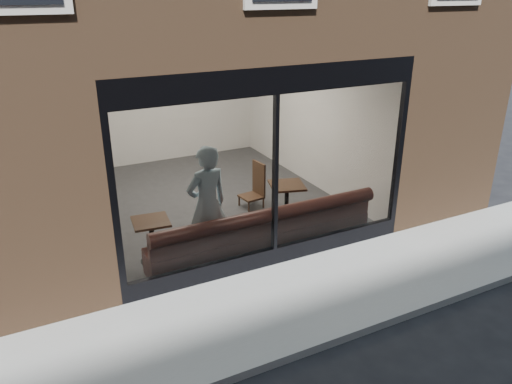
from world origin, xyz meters
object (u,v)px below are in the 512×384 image
cafe_table_right (287,185)px  cafe_chair_right (251,197)px  cafe_table_left (151,222)px  person (207,205)px  banquette (263,241)px

cafe_table_right → cafe_chair_right: size_ratio=1.50×
cafe_table_left → cafe_chair_right: 2.77m
person → cafe_table_right: bearing=-169.1°
banquette → cafe_table_right: 1.46m
banquette → cafe_chair_right: 1.92m
banquette → cafe_chair_right: bearing=69.5°
cafe_table_left → cafe_chair_right: (2.42, 1.25, -0.50)m
person → cafe_table_left: bearing=-30.4°
cafe_chair_right → person: bearing=37.8°
cafe_table_right → person: bearing=-159.7°
cafe_table_left → person: bearing=-20.9°
banquette → cafe_table_left: (-1.75, 0.55, 0.52)m
banquette → cafe_table_right: (1.00, 0.93, 0.52)m
person → cafe_chair_right: person is taller
person → cafe_table_left: 0.95m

